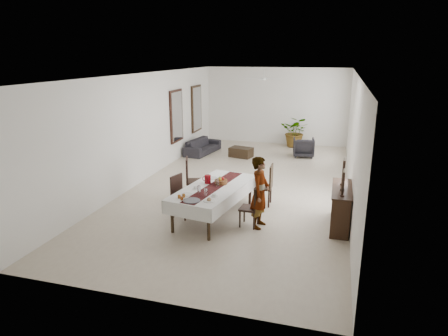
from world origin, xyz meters
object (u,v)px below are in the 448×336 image
red_pitcher (208,179)px  dining_table_top (214,188)px  sideboard_body (340,208)px  sofa (203,146)px  woman (260,192)px

red_pitcher → dining_table_top: bearing=-40.3°
sideboard_body → red_pitcher: bearing=-178.3°
red_pitcher → sofa: bearing=110.2°
dining_table_top → sideboard_body: sideboard_body is taller
dining_table_top → sofa: 6.42m
woman → red_pitcher: bearing=79.5°
red_pitcher → woman: size_ratio=0.12×
red_pitcher → sideboard_body: red_pitcher is taller
dining_table_top → woman: bearing=-2.4°
woman → sofa: size_ratio=0.86×
red_pitcher → sideboard_body: (3.07, 0.09, -0.43)m
dining_table_top → red_pitcher: red_pitcher is taller
sideboard_body → sofa: 7.70m
dining_table_top → red_pitcher: 0.32m
red_pitcher → woman: (1.35, -0.42, -0.06)m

